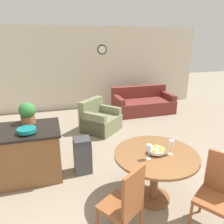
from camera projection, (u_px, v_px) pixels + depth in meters
wall_back at (87, 69)px, 7.35m from camera, size 8.00×0.09×2.70m
dining_table at (155, 164)px, 3.14m from camera, size 1.20×1.20×0.78m
dining_chair_near_left at (125, 202)px, 2.51m from camera, size 0.58×0.58×1.00m
dining_chair_near_right at (217, 190)px, 2.72m from camera, size 0.58×0.58×1.00m
fruit_bowl at (157, 150)px, 3.07m from camera, size 0.24×0.24×0.10m
wine_glass_left at (149, 148)px, 2.90m from camera, size 0.07×0.07×0.22m
wine_glass_right at (171, 144)px, 3.02m from camera, size 0.07×0.07×0.22m
kitchen_island at (25, 153)px, 3.76m from camera, size 1.21×0.88×0.89m
teal_bowl at (27, 130)px, 3.45m from camera, size 0.29×0.29×0.09m
potted_plant at (27, 113)px, 3.82m from camera, size 0.29×0.29×0.39m
trash_bin at (83, 155)px, 3.93m from camera, size 0.30×0.30×0.65m
couch at (143, 104)px, 7.18m from camera, size 1.91×1.00×0.81m
armchair at (100, 120)px, 5.73m from camera, size 1.18×1.17×0.82m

